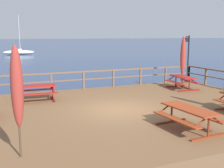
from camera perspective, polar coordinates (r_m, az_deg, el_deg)
The scene contains 10 objects.
ground_plane at distance 12.55m, azimuth 1.44°, elevation -7.94°, with size 600.00×600.00×0.00m, color navy.
wooden_deck at distance 12.46m, azimuth 1.45°, elevation -6.56°, with size 15.92×10.69×0.63m, color brown.
railing_waterside_far at distance 16.99m, azimuth -5.80°, elevation 1.53°, with size 15.72×0.10×1.09m.
picnic_table_back_left at distance 10.00m, azimuth 15.34°, elevation -5.82°, with size 1.54×2.27×0.78m.
picnic_table_mid_left at distance 17.46m, azimuth 14.12°, elevation 0.85°, with size 1.56×1.97×0.78m.
picnic_table_mid_right at distance 14.38m, azimuth -15.04°, elevation -1.09°, with size 1.96×1.50×0.78m.
patio_umbrella_tall_mid_right at distance 7.57m, azimuth -18.75°, elevation -0.67°, with size 0.32×0.32×2.98m.
patio_umbrella_tall_front at distance 17.29m, azimuth 14.24°, elevation 5.58°, with size 0.32×0.32×3.15m.
lamp_post_hooked at distance 19.59m, azimuth 15.09°, elevation 6.34°, with size 0.61×0.44×3.20m.
sailboat_distant at distance 59.62m, azimuth -18.44°, elevation 6.19°, with size 6.17×2.49×7.72m.
Camera 1 is at (-4.95, -10.87, 3.84)m, focal length 44.99 mm.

